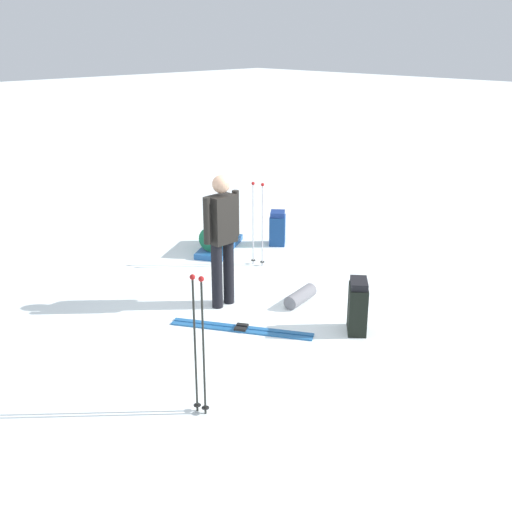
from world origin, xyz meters
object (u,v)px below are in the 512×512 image
object	(u,v)px
skier_standing	(222,234)
backpack_bright	(277,228)
gear_sled	(219,236)
sleeping_mat_rolled	(300,296)
ski_poles_planted_near	(199,339)
backpack_large_dark	(358,306)
ski_poles_planted_far	(258,220)
ski_pair_near	(241,329)

from	to	relation	value
skier_standing	backpack_bright	distance (m)	2.63
gear_sled	sleeping_mat_rolled	xyz separation A→B (m)	(-2.32, 0.66, -0.13)
ski_poles_planted_near	backpack_large_dark	bearing A→B (deg)	-90.42
backpack_large_dark	sleeping_mat_rolled	size ratio (longest dim) A/B	1.18
backpack_bright	ski_poles_planted_near	distance (m)	4.92
backpack_bright	ski_poles_planted_far	bearing A→B (deg)	116.49
backpack_bright	sleeping_mat_rolled	xyz separation A→B (m)	(-1.83, 1.51, -0.19)
ski_poles_planted_near	gear_sled	xyz separation A→B (m)	(3.31, -3.16, -0.53)
ski_pair_near	sleeping_mat_rolled	size ratio (longest dim) A/B	2.83
backpack_bright	sleeping_mat_rolled	bearing A→B (deg)	140.59
gear_sled	sleeping_mat_rolled	bearing A→B (deg)	164.18
ski_poles_planted_far	ski_pair_near	bearing A→B (deg)	129.94
sleeping_mat_rolled	backpack_large_dark	bearing A→B (deg)	172.02
ski_pair_near	gear_sled	bearing A→B (deg)	-36.54
skier_standing	backpack_bright	size ratio (longest dim) A/B	3.01
ski_poles_planted_near	ski_poles_planted_far	world-z (taller)	ski_poles_planted_near
backpack_large_dark	gear_sled	size ratio (longest dim) A/B	0.52
backpack_large_dark	ski_poles_planted_far	distance (m)	2.52
backpack_bright	gear_sled	xyz separation A→B (m)	(0.49, 0.85, -0.05)
sleeping_mat_rolled	skier_standing	bearing A→B (deg)	48.42
backpack_large_dark	ski_poles_planted_far	world-z (taller)	ski_poles_planted_far
backpack_bright	backpack_large_dark	bearing A→B (deg)	149.83
backpack_large_dark	ski_poles_planted_near	world-z (taller)	ski_poles_planted_near
backpack_bright	ski_poles_planted_far	size ratio (longest dim) A/B	0.44
backpack_bright	gear_sled	size ratio (longest dim) A/B	0.46
ski_pair_near	backpack_large_dark	distance (m)	1.39
ski_pair_near	backpack_bright	xyz separation A→B (m)	(1.86, -2.59, 0.26)
ski_poles_planted_far	sleeping_mat_rolled	world-z (taller)	ski_poles_planted_far
skier_standing	gear_sled	bearing A→B (deg)	-40.29
skier_standing	ski_poles_planted_far	bearing A→B (deg)	-61.96
backpack_large_dark	ski_poles_planted_far	bearing A→B (deg)	-17.13
ski_pair_near	skier_standing	bearing A→B (deg)	-25.80
backpack_large_dark	backpack_bright	xyz separation A→B (m)	(2.83, -1.65, -0.04)
ski_pair_near	gear_sled	distance (m)	2.93
ski_poles_planted_near	gear_sled	distance (m)	4.60
gear_sled	sleeping_mat_rolled	distance (m)	2.42
backpack_large_dark	sleeping_mat_rolled	bearing A→B (deg)	-7.98
ski_pair_near	ski_poles_planted_far	xyz separation A→B (m)	(1.40, -1.67, 0.70)
skier_standing	ski_pair_near	distance (m)	1.21
ski_poles_planted_far	backpack_bright	bearing A→B (deg)	-63.51
skier_standing	backpack_bright	xyz separation A→B (m)	(1.17, -2.26, -0.68)
backpack_large_dark	ski_poles_planted_far	size ratio (longest dim) A/B	0.51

